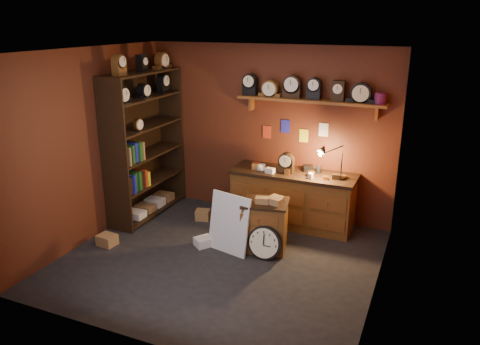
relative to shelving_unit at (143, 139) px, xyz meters
name	(u,v)px	position (x,y,z in m)	size (l,w,h in m)	color
floor	(220,259)	(1.79, -0.98, -1.25)	(4.00, 4.00, 0.00)	black
room_shell	(225,132)	(1.84, -0.87, 0.47)	(4.02, 3.62, 2.71)	#582614
shelving_unit	(143,139)	(0.00, 0.00, 0.00)	(0.47, 1.60, 2.58)	black
workbench	(293,196)	(2.33, 0.49, -0.78)	(1.90, 0.66, 1.36)	brown
low_cabinet	(265,223)	(2.23, -0.44, -0.87)	(0.70, 0.63, 0.79)	brown
big_round_clock	(264,243)	(2.32, -0.71, -1.03)	(0.46, 0.16, 0.46)	black
white_panel	(229,250)	(1.80, -0.69, -1.25)	(0.63, 0.03, 0.84)	silver
mini_fridge	(253,206)	(1.72, 0.41, -1.03)	(0.48, 0.50, 0.45)	silver
floor_box_a	(107,240)	(0.14, -1.23, -1.18)	(0.25, 0.21, 0.15)	#9A7043
floor_box_b	(204,242)	(1.41, -0.70, -1.19)	(0.20, 0.24, 0.12)	white
floor_box_c	(203,215)	(0.98, 0.09, -1.17)	(0.22, 0.18, 0.16)	#9A7043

